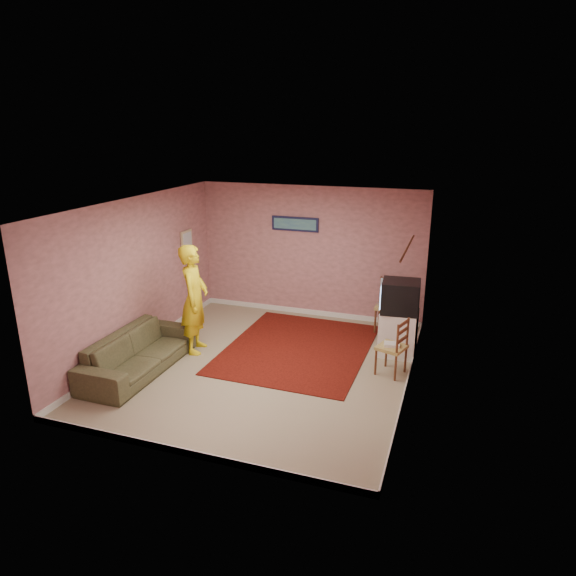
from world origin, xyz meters
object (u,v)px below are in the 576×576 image
(crt_tv, at_px, (400,296))
(chair_b, at_px, (392,340))
(chair_a, at_px, (389,300))
(person, at_px, (194,299))
(tv_cabinet, at_px, (398,333))
(sofa, at_px, (138,353))

(crt_tv, bearing_deg, chair_b, -94.29)
(chair_a, relative_size, person, 0.29)
(crt_tv, relative_size, chair_b, 1.28)
(chair_b, xyz_separation_m, person, (-3.26, -0.20, 0.37))
(tv_cabinet, height_order, crt_tv, crt_tv)
(crt_tv, height_order, chair_b, crt_tv)
(sofa, relative_size, person, 1.15)
(crt_tv, relative_size, person, 0.35)
(sofa, height_order, person, person)
(chair_a, relative_size, sofa, 0.25)
(chair_b, height_order, person, person)
(crt_tv, xyz_separation_m, sofa, (-3.74, -1.94, -0.71))
(tv_cabinet, distance_m, sofa, 4.22)
(crt_tv, height_order, sofa, crt_tv)
(tv_cabinet, distance_m, chair_a, 1.02)
(tv_cabinet, height_order, chair_a, chair_a)
(person, bearing_deg, crt_tv, -87.24)
(tv_cabinet, relative_size, person, 0.41)
(sofa, bearing_deg, chair_a, -49.67)
(sofa, bearing_deg, tv_cabinet, -62.30)
(crt_tv, bearing_deg, sofa, -156.91)
(crt_tv, distance_m, chair_b, 0.89)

